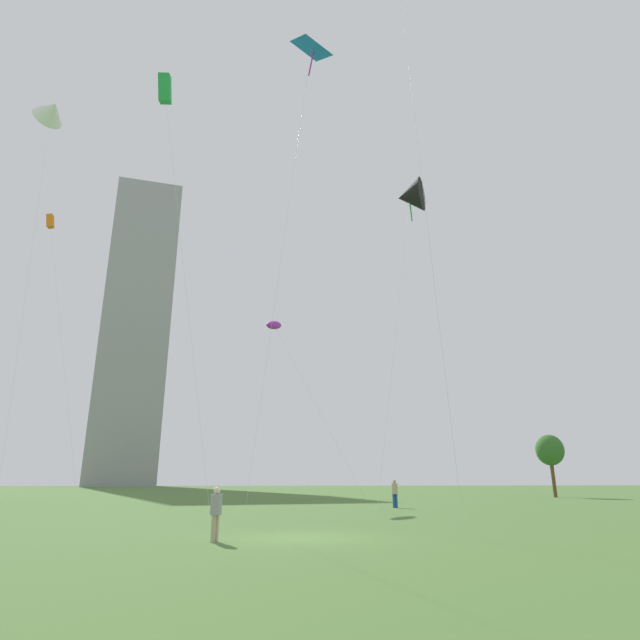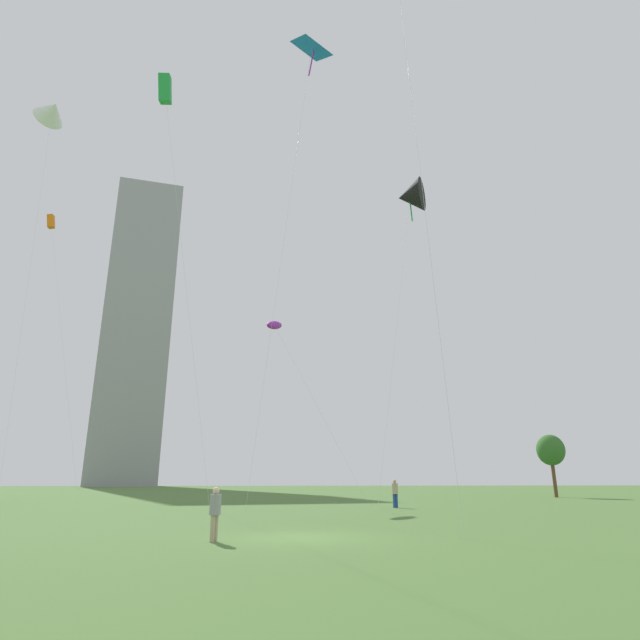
% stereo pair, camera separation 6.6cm
% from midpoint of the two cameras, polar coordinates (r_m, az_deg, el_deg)
% --- Properties ---
extents(ground, '(280.00, 280.00, 0.00)m').
position_cam_midpoint_polar(ground, '(18.10, -2.35, -22.70)').
color(ground, '#476B30').
extents(person_standing_0, '(0.35, 0.35, 1.56)m').
position_cam_midpoint_polar(person_standing_0, '(17.11, -11.43, -19.70)').
color(person_standing_0, tan).
rests_on(person_standing_0, ground).
extents(person_standing_2, '(0.39, 0.39, 1.77)m').
position_cam_midpoint_polar(person_standing_2, '(36.64, 8.12, -18.07)').
color(person_standing_2, '#1E478C').
rests_on(person_standing_2, ground).
extents(kite_flying_0, '(8.62, 3.84, 15.10)m').
position_cam_midpoint_polar(kite_flying_0, '(44.17, -5.08, -0.57)').
color(kite_flying_0, silver).
rests_on(kite_flying_0, ground).
extents(kite_flying_2, '(4.85, 4.77, 29.61)m').
position_cam_midpoint_polar(kite_flying_2, '(42.24, -16.65, 23.02)').
color(kite_flying_2, silver).
rests_on(kite_flying_2, ground).
extents(kite_flying_3, '(5.14, 3.82, 33.03)m').
position_cam_midpoint_polar(kite_flying_3, '(43.13, -1.00, 27.41)').
color(kite_flying_3, silver).
rests_on(kite_flying_3, ground).
extents(kite_flying_4, '(6.21, 8.55, 35.90)m').
position_cam_midpoint_polar(kite_flying_4, '(57.46, -27.35, 19.65)').
color(kite_flying_4, silver).
rests_on(kite_flying_4, ground).
extents(kite_flying_5, '(5.09, 3.24, 24.45)m').
position_cam_midpoint_polar(kite_flying_5, '(42.69, 9.77, 13.21)').
color(kite_flying_5, silver).
rests_on(kite_flying_5, ground).
extents(kite_flying_6, '(8.41, 6.30, 26.31)m').
position_cam_midpoint_polar(kite_flying_6, '(57.26, -27.44, 9.47)').
color(kite_flying_6, silver).
rests_on(kite_flying_6, ground).
extents(park_tree_2, '(2.88, 2.88, 6.35)m').
position_cam_midpoint_polar(park_tree_2, '(61.89, 23.82, -12.93)').
color(park_tree_2, brown).
rests_on(park_tree_2, ground).
extents(distant_highrise_0, '(21.02, 21.74, 84.18)m').
position_cam_midpoint_polar(distant_highrise_0, '(155.34, -19.34, -1.00)').
color(distant_highrise_0, '#939399').
rests_on(distant_highrise_0, ground).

